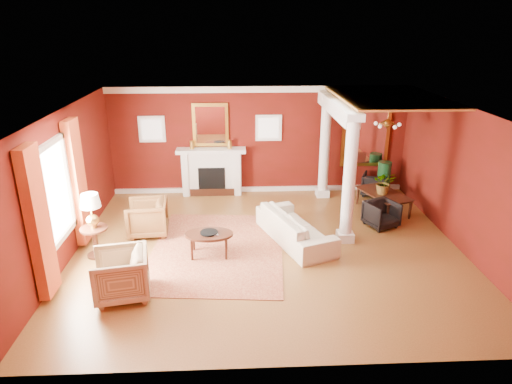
{
  "coord_description": "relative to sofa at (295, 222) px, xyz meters",
  "views": [
    {
      "loc": [
        -0.66,
        -8.52,
        4.5
      ],
      "look_at": [
        -0.24,
        0.34,
        1.15
      ],
      "focal_mm": 32.0,
      "sensor_mm": 36.0,
      "label": 1
    }
  ],
  "objects": [
    {
      "name": "side_table",
      "position": [
        -4.11,
        -0.49,
        0.45
      ],
      "size": [
        0.54,
        0.54,
        1.34
      ],
      "rotation": [
        0.0,
        0.0,
        0.05
      ],
      "color": "black",
      "rests_on": "ground"
    },
    {
      "name": "ground",
      "position": [
        -0.61,
        -0.35,
        -0.44
      ],
      "size": [
        8.0,
        8.0,
        0.0
      ],
      "primitive_type": "plane",
      "color": "brown",
      "rests_on": "ground"
    },
    {
      "name": "column_back",
      "position": [
        1.09,
        2.65,
        0.99
      ],
      "size": [
        0.36,
        0.36,
        2.8
      ],
      "color": "white",
      "rests_on": "ground"
    },
    {
      "name": "fireplace",
      "position": [
        -1.91,
        2.96,
        0.21
      ],
      "size": [
        1.85,
        0.42,
        1.29
      ],
      "color": "white",
      "rests_on": "ground"
    },
    {
      "name": "flank_window_right",
      "position": [
        -0.36,
        3.11,
        1.36
      ],
      "size": [
        0.7,
        0.07,
        0.7
      ],
      "color": "white",
      "rests_on": "room_shell"
    },
    {
      "name": "amber_ceiling",
      "position": [
        2.24,
        1.4,
        2.43
      ],
      "size": [
        2.3,
        3.4,
        0.04
      ],
      "primitive_type": "cube",
      "color": "gold",
      "rests_on": "room_shell"
    },
    {
      "name": "rug",
      "position": [
        -1.67,
        -0.37,
        -0.43
      ],
      "size": [
        3.0,
        3.81,
        0.01
      ],
      "primitive_type": "cube",
      "rotation": [
        0.0,
        0.0,
        -0.09
      ],
      "color": "maroon",
      "rests_on": "ground"
    },
    {
      "name": "dining_chair_far",
      "position": [
        2.53,
        2.65,
        -0.11
      ],
      "size": [
        0.84,
        0.82,
        0.67
      ],
      "primitive_type": "imported",
      "rotation": [
        0.0,
        0.0,
        2.71
      ],
      "color": "black",
      "rests_on": "ground"
    },
    {
      "name": "overmantel_mirror",
      "position": [
        -1.91,
        3.1,
        1.46
      ],
      "size": [
        0.95,
        0.07,
        1.15
      ],
      "color": "gold",
      "rests_on": "fireplace"
    },
    {
      "name": "armchair_stripe",
      "position": [
        -3.26,
        -1.98,
        0.02
      ],
      "size": [
        0.99,
        1.04,
        0.92
      ],
      "primitive_type": "imported",
      "rotation": [
        0.0,
        0.0,
        -1.38
      ],
      "color": "tan",
      "rests_on": "ground"
    },
    {
      "name": "dining_mirror",
      "position": [
        2.29,
        3.1,
        1.11
      ],
      "size": [
        1.3,
        0.07,
        1.7
      ],
      "color": "gold",
      "rests_on": "room_shell"
    },
    {
      "name": "chandelier",
      "position": [
        2.29,
        1.45,
        1.81
      ],
      "size": [
        0.6,
        0.62,
        0.75
      ],
      "color": "gold",
      "rests_on": "room_shell"
    },
    {
      "name": "dining_chair_near",
      "position": [
        2.08,
        0.63,
        -0.1
      ],
      "size": [
        0.84,
        0.82,
        0.67
      ],
      "primitive_type": "imported",
      "rotation": [
        0.0,
        0.0,
        0.42
      ],
      "color": "black",
      "rests_on": "ground"
    },
    {
      "name": "potted_plant",
      "position": [
        2.36,
        1.45,
        0.57
      ],
      "size": [
        0.64,
        0.68,
        0.45
      ],
      "primitive_type": "imported",
      "rotation": [
        0.0,
        0.0,
        -0.22
      ],
      "color": "#26591E",
      "rests_on": "dining_table"
    },
    {
      "name": "dining_table",
      "position": [
        2.42,
        1.52,
        -0.05
      ],
      "size": [
        0.91,
        1.49,
        0.78
      ],
      "primitive_type": "imported",
      "rotation": [
        0.0,
        0.0,
        1.89
      ],
      "color": "black",
      "rests_on": "ground"
    },
    {
      "name": "coffee_table",
      "position": [
        -1.82,
        -0.57,
        0.01
      ],
      "size": [
        0.97,
        0.97,
        0.49
      ],
      "rotation": [
        0.0,
        0.0,
        0.3
      ],
      "color": "black",
      "rests_on": "ground"
    },
    {
      "name": "armchair_leopard",
      "position": [
        -3.24,
        0.49,
        -0.0
      ],
      "size": [
        0.86,
        0.91,
        0.87
      ],
      "primitive_type": "imported",
      "rotation": [
        0.0,
        0.0,
        -1.49
      ],
      "color": "black",
      "rests_on": "ground"
    },
    {
      "name": "sofa",
      "position": [
        0.0,
        0.0,
        0.0
      ],
      "size": [
        1.41,
        2.33,
        0.88
      ],
      "primitive_type": "imported",
      "rotation": [
        0.0,
        0.0,
        1.93
      ],
      "color": "beige",
      "rests_on": "ground"
    },
    {
      "name": "base_trim",
      "position": [
        -0.61,
        3.11,
        -0.38
      ],
      "size": [
        8.0,
        0.08,
        0.12
      ],
      "primitive_type": "cube",
      "color": "white",
      "rests_on": "ground"
    },
    {
      "name": "crown_trim",
      "position": [
        -0.61,
        3.11,
        2.38
      ],
      "size": [
        8.0,
        0.08,
        0.16
      ],
      "primitive_type": "cube",
      "color": "white",
      "rests_on": "room_shell"
    },
    {
      "name": "left_window",
      "position": [
        -4.51,
        -0.95,
        0.99
      ],
      "size": [
        0.21,
        2.55,
        2.6
      ],
      "color": "white",
      "rests_on": "room_shell"
    },
    {
      "name": "column_front",
      "position": [
        1.09,
        -0.05,
        0.99
      ],
      "size": [
        0.36,
        0.36,
        2.8
      ],
      "color": "white",
      "rests_on": "ground"
    },
    {
      "name": "coffee_book",
      "position": [
        -1.79,
        -0.63,
        0.15
      ],
      "size": [
        0.15,
        0.05,
        0.2
      ],
      "primitive_type": "imported",
      "rotation": [
        0.0,
        0.0,
        0.24
      ],
      "color": "black",
      "rests_on": "coffee_table"
    },
    {
      "name": "flank_window_left",
      "position": [
        -3.46,
        3.11,
        1.36
      ],
      "size": [
        0.7,
        0.07,
        0.7
      ],
      "color": "white",
      "rests_on": "room_shell"
    },
    {
      "name": "room_shell",
      "position": [
        -0.61,
        -0.35,
        1.58
      ],
      "size": [
        8.04,
        7.04,
        2.92
      ],
      "color": "#5C100C",
      "rests_on": "ground"
    },
    {
      "name": "header_beam",
      "position": [
        1.09,
        1.55,
        2.18
      ],
      "size": [
        0.3,
        3.2,
        0.32
      ],
      "primitive_type": "cube",
      "color": "white",
      "rests_on": "column_front"
    },
    {
      "name": "green_urn",
      "position": [
        2.75,
        2.65,
        -0.07
      ],
      "size": [
        0.4,
        0.4,
        0.95
      ],
      "color": "#14401D",
      "rests_on": "ground"
    }
  ]
}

